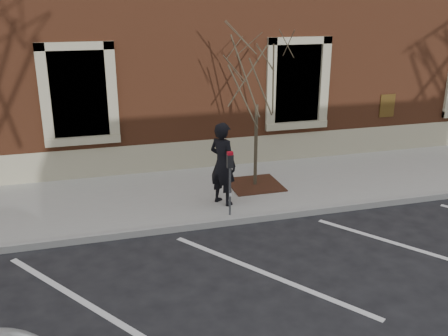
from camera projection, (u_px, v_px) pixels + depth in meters
name	position (u px, v px, depth m)	size (l,w,h in m)	color
ground	(231.00, 224.00, 11.00)	(120.00, 120.00, 0.00)	#28282B
sidewalk_near	(212.00, 192.00, 12.57)	(40.00, 3.50, 0.15)	#A7A69D
curb_near	(232.00, 221.00, 10.93)	(40.00, 0.12, 0.15)	#9E9E99
parking_stripes	(266.00, 274.00, 8.99)	(28.00, 4.40, 0.01)	silver
building_civic	(166.00, 20.00, 16.75)	(40.00, 8.62, 8.00)	brown
man	(223.00, 164.00, 11.41)	(0.71, 0.46, 1.94)	black
parking_meter	(230.00, 172.00, 10.75)	(0.13, 0.10, 1.47)	#595B60
tree_grate	(255.00, 185.00, 12.82)	(1.29, 1.29, 0.03)	#471F16
sapling	(257.00, 81.00, 11.96)	(2.29, 2.29, 3.82)	#433928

